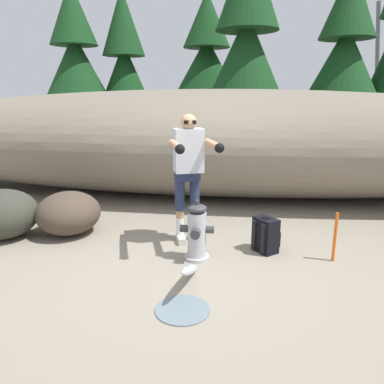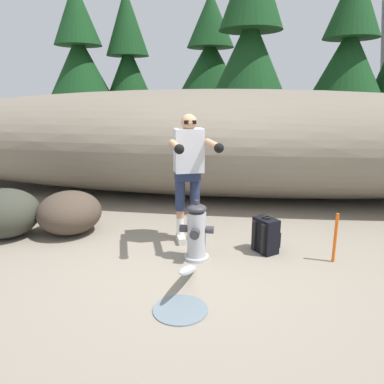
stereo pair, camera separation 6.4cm
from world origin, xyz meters
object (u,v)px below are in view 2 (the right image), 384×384
survey_stake (335,238)px  boulder_large (3,213)px  boulder_mid (70,212)px  fire_hydrant (197,233)px  spare_backpack (266,235)px  utility_worker (189,163)px

survey_stake → boulder_large: bearing=177.7°
boulder_mid → fire_hydrant: bearing=-17.8°
spare_backpack → boulder_large: boulder_large is taller
boulder_large → boulder_mid: bearing=19.0°
boulder_large → survey_stake: boulder_large is taller
boulder_large → utility_worker: bearing=3.8°
spare_backpack → survey_stake: bearing=-52.0°
utility_worker → boulder_large: size_ratio=1.75×
spare_backpack → fire_hydrant: bearing=163.0°
fire_hydrant → survey_stake: bearing=5.4°
fire_hydrant → spare_backpack: 0.90m
survey_stake → spare_backpack: bearing=166.9°
utility_worker → survey_stake: bearing=60.0°
boulder_mid → survey_stake: 3.54m
spare_backpack → survey_stake: 0.81m
spare_backpack → survey_stake: (0.78, -0.18, 0.08)m
utility_worker → spare_backpack: 1.33m
fire_hydrant → spare_backpack: fire_hydrant is taller
boulder_mid → survey_stake: size_ratio=1.51×
spare_backpack → boulder_mid: boulder_mid is taller
survey_stake → fire_hydrant: bearing=-174.6°
fire_hydrant → boulder_mid: fire_hydrant is taller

